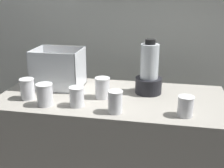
{
  "coord_description": "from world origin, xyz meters",
  "views": [
    {
      "loc": [
        0.3,
        -1.58,
        1.54
      ],
      "look_at": [
        0.0,
        0.0,
        0.98
      ],
      "focal_mm": 44.78,
      "sensor_mm": 36.0,
      "label": 1
    }
  ],
  "objects": [
    {
      "name": "back_wall_unit",
      "position": [
        0.01,
        0.77,
        1.27
      ],
      "size": [
        2.6,
        0.24,
        2.5
      ],
      "color": "silver",
      "rests_on": "ground_plane"
    },
    {
      "name": "juice_cup_pomegranate_rightmost",
      "position": [
        0.43,
        -0.2,
        0.95
      ],
      "size": [
        0.09,
        0.09,
        0.11
      ],
      "color": "white",
      "rests_on": "counter"
    },
    {
      "name": "juice_cup_carrot_right",
      "position": [
        -0.05,
        -0.03,
        0.95
      ],
      "size": [
        0.09,
        0.09,
        0.13
      ],
      "color": "white",
      "rests_on": "counter"
    },
    {
      "name": "juice_cup_pomegranate_far_right",
      "position": [
        0.06,
        -0.23,
        0.96
      ],
      "size": [
        0.08,
        0.08,
        0.12
      ],
      "color": "white",
      "rests_on": "counter"
    },
    {
      "name": "counter",
      "position": [
        0.0,
        0.0,
        0.45
      ],
      "size": [
        1.4,
        0.64,
        0.9
      ],
      "primitive_type": "cube",
      "color": "#9E998E",
      "rests_on": "ground_plane"
    },
    {
      "name": "juice_cup_mango_middle",
      "position": [
        -0.17,
        -0.18,
        0.95
      ],
      "size": [
        0.09,
        0.09,
        0.11
      ],
      "color": "white",
      "rests_on": "counter"
    },
    {
      "name": "juice_cup_pomegranate_far_left",
      "position": [
        -0.49,
        -0.14,
        0.96
      ],
      "size": [
        0.09,
        0.09,
        0.13
      ],
      "color": "white",
      "rests_on": "counter"
    },
    {
      "name": "carrot_display_bin",
      "position": [
        -0.38,
        0.11,
        0.98
      ],
      "size": [
        0.32,
        0.25,
        0.26
      ],
      "color": "white",
      "rests_on": "counter"
    },
    {
      "name": "blender_pitcher",
      "position": [
        0.22,
        0.1,
        1.03
      ],
      "size": [
        0.17,
        0.17,
        0.34
      ],
      "color": "black",
      "rests_on": "counter"
    },
    {
      "name": "juice_cup_mango_left",
      "position": [
        -0.35,
        -0.21,
        0.96
      ],
      "size": [
        0.09,
        0.09,
        0.13
      ],
      "color": "white",
      "rests_on": "counter"
    }
  ]
}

